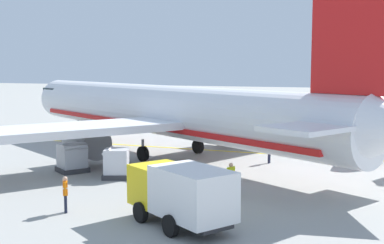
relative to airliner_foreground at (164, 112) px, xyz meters
The scene contains 9 objects.
airliner_foreground is the anchor object (origin of this frame).
service_truck_baggage 17.31m from the airliner_foreground, 153.96° to the right, with size 4.74×5.66×2.65m.
service_truck_catering 15.06m from the airliner_foreground, 75.71° to the right, with size 5.66×2.54×2.40m.
cargo_container_near 8.59m from the airliner_foreground, 157.26° to the left, with size 2.44×2.44×1.96m.
cargo_container_far 8.55m from the airliner_foreground, behind, with size 2.08×2.08×1.92m.
crew_marshaller 8.54m from the airliner_foreground, 91.36° to the right, with size 0.63×0.28×1.68m.
crew_loader_left 12.73m from the airliner_foreground, 139.75° to the right, with size 0.58×0.39×1.72m.
crew_loader_right 15.79m from the airliner_foreground, behind, with size 0.54×0.44×1.73m.
apron_guide_line 6.66m from the airliner_foreground, 51.82° to the right, with size 0.30×60.00×0.01m, color yellow.
Camera 1 is at (-44.81, 3.70, 6.84)m, focal length 46.98 mm.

